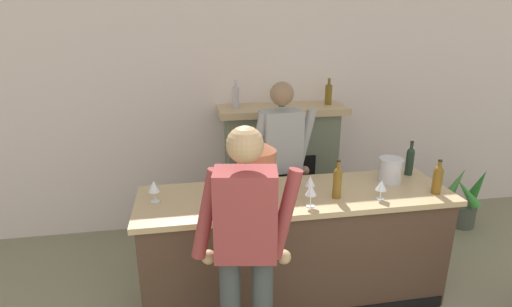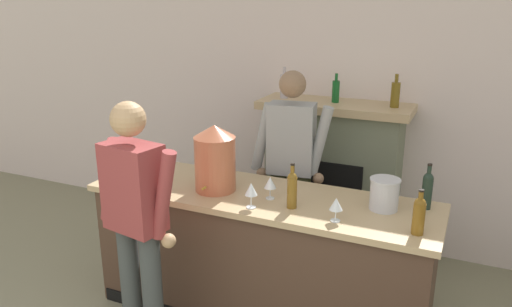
{
  "view_description": "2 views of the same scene",
  "coord_description": "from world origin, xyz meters",
  "px_view_note": "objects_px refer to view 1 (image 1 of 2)",
  "views": [
    {
      "loc": [
        -0.91,
        -0.3,
        2.26
      ],
      "look_at": [
        -0.34,
        2.92,
        1.18
      ],
      "focal_mm": 28.0,
      "sensor_mm": 36.0,
      "label": 1
    },
    {
      "loc": [
        1.22,
        -0.5,
        2.3
      ],
      "look_at": [
        -0.28,
        2.82,
        1.15
      ],
      "focal_mm": 35.0,
      "sensor_mm": 36.0,
      "label": 2
    }
  ],
  "objects_px": {
    "person_customer": "(246,251)",
    "person_bartender": "(281,167)",
    "copper_dispenser": "(256,170)",
    "wine_bottle_burgundy_dark": "(410,160)",
    "wine_bottle_merlot_tall": "(337,181)",
    "fireplace_stone": "(280,168)",
    "ice_bucket_steel": "(390,170)",
    "wine_glass_front_left": "(381,186)",
    "wine_glass_near_bucket": "(309,181)",
    "wine_glass_back_row": "(311,190)",
    "wine_glass_mid_counter": "(154,187)",
    "potted_plant_corner": "(464,203)",
    "wine_bottle_port_short": "(438,178)"
  },
  "relations": [
    {
      "from": "person_customer",
      "to": "person_bartender",
      "type": "distance_m",
      "value": 1.41
    },
    {
      "from": "copper_dispenser",
      "to": "wine_bottle_burgundy_dark",
      "type": "relative_size",
      "value": 1.56
    },
    {
      "from": "wine_bottle_merlot_tall",
      "to": "fireplace_stone",
      "type": "bearing_deg",
      "value": 94.49
    },
    {
      "from": "ice_bucket_steel",
      "to": "wine_glass_front_left",
      "type": "relative_size",
      "value": 1.36
    },
    {
      "from": "wine_glass_near_bucket",
      "to": "fireplace_stone",
      "type": "bearing_deg",
      "value": 86.26
    },
    {
      "from": "person_bartender",
      "to": "wine_bottle_burgundy_dark",
      "type": "relative_size",
      "value": 5.75
    },
    {
      "from": "wine_bottle_burgundy_dark",
      "to": "wine_glass_front_left",
      "type": "distance_m",
      "value": 0.65
    },
    {
      "from": "wine_glass_back_row",
      "to": "wine_glass_mid_counter",
      "type": "distance_m",
      "value": 1.16
    },
    {
      "from": "wine_glass_front_left",
      "to": "wine_glass_mid_counter",
      "type": "distance_m",
      "value": 1.71
    },
    {
      "from": "potted_plant_corner",
      "to": "copper_dispenser",
      "type": "xyz_separation_m",
      "value": [
        -2.6,
        -0.96,
        0.94
      ]
    },
    {
      "from": "wine_bottle_burgundy_dark",
      "to": "wine_glass_back_row",
      "type": "xyz_separation_m",
      "value": [
        -1.05,
        -0.46,
        -0.01
      ]
    },
    {
      "from": "potted_plant_corner",
      "to": "wine_glass_mid_counter",
      "type": "xyz_separation_m",
      "value": [
        -3.36,
        -0.87,
        0.82
      ]
    },
    {
      "from": "wine_bottle_burgundy_dark",
      "to": "wine_glass_near_bucket",
      "type": "relative_size",
      "value": 1.93
    },
    {
      "from": "potted_plant_corner",
      "to": "wine_glass_near_bucket",
      "type": "height_order",
      "value": "wine_glass_near_bucket"
    },
    {
      "from": "potted_plant_corner",
      "to": "copper_dispenser",
      "type": "height_order",
      "value": "copper_dispenser"
    },
    {
      "from": "wine_glass_near_bucket",
      "to": "wine_glass_front_left",
      "type": "bearing_deg",
      "value": -17.94
    },
    {
      "from": "person_customer",
      "to": "wine_glass_mid_counter",
      "type": "height_order",
      "value": "person_customer"
    },
    {
      "from": "copper_dispenser",
      "to": "wine_glass_back_row",
      "type": "height_order",
      "value": "copper_dispenser"
    },
    {
      "from": "wine_glass_near_bucket",
      "to": "wine_glass_mid_counter",
      "type": "xyz_separation_m",
      "value": [
        -1.18,
        0.09,
        0.01
      ]
    },
    {
      "from": "ice_bucket_steel",
      "to": "wine_bottle_burgundy_dark",
      "type": "xyz_separation_m",
      "value": [
        0.25,
        0.13,
        0.03
      ]
    },
    {
      "from": "person_bartender",
      "to": "wine_glass_front_left",
      "type": "distance_m",
      "value": 0.99
    },
    {
      "from": "potted_plant_corner",
      "to": "wine_bottle_port_short",
      "type": "relative_size",
      "value": 2.65
    },
    {
      "from": "person_bartender",
      "to": "copper_dispenser",
      "type": "height_order",
      "value": "person_bartender"
    },
    {
      "from": "person_customer",
      "to": "wine_glass_near_bucket",
      "type": "distance_m",
      "value": 0.92
    },
    {
      "from": "fireplace_stone",
      "to": "wine_bottle_merlot_tall",
      "type": "bearing_deg",
      "value": -85.51
    },
    {
      "from": "fireplace_stone",
      "to": "copper_dispenser",
      "type": "xyz_separation_m",
      "value": [
        -0.5,
        -1.31,
        0.5
      ]
    },
    {
      "from": "wine_bottle_merlot_tall",
      "to": "wine_glass_front_left",
      "type": "distance_m",
      "value": 0.33
    },
    {
      "from": "wine_glass_mid_counter",
      "to": "fireplace_stone",
      "type": "bearing_deg",
      "value": 43.95
    },
    {
      "from": "ice_bucket_steel",
      "to": "wine_glass_mid_counter",
      "type": "xyz_separation_m",
      "value": [
        -1.92,
        -0.06,
        0.02
      ]
    },
    {
      "from": "wine_glass_back_row",
      "to": "wine_glass_mid_counter",
      "type": "xyz_separation_m",
      "value": [
        -1.13,
        0.28,
        -0.0
      ]
    },
    {
      "from": "person_customer",
      "to": "wine_glass_mid_counter",
      "type": "distance_m",
      "value": 0.97
    },
    {
      "from": "person_bartender",
      "to": "copper_dispenser",
      "type": "bearing_deg",
      "value": -118.29
    },
    {
      "from": "wine_glass_back_row",
      "to": "copper_dispenser",
      "type": "bearing_deg",
      "value": 153.03
    },
    {
      "from": "fireplace_stone",
      "to": "wine_glass_near_bucket",
      "type": "bearing_deg",
      "value": -93.74
    },
    {
      "from": "wine_bottle_merlot_tall",
      "to": "wine_glass_front_left",
      "type": "bearing_deg",
      "value": -14.72
    },
    {
      "from": "ice_bucket_steel",
      "to": "wine_glass_near_bucket",
      "type": "xyz_separation_m",
      "value": [
        -0.75,
        -0.14,
        0.01
      ]
    },
    {
      "from": "ice_bucket_steel",
      "to": "wine_glass_back_row",
      "type": "bearing_deg",
      "value": -157.23
    },
    {
      "from": "wine_glass_front_left",
      "to": "person_bartender",
      "type": "bearing_deg",
      "value": 126.77
    },
    {
      "from": "wine_glass_front_left",
      "to": "wine_glass_near_bucket",
      "type": "distance_m",
      "value": 0.54
    },
    {
      "from": "person_customer",
      "to": "wine_bottle_merlot_tall",
      "type": "height_order",
      "value": "person_customer"
    },
    {
      "from": "ice_bucket_steel",
      "to": "wine_bottle_burgundy_dark",
      "type": "relative_size",
      "value": 0.68
    },
    {
      "from": "wine_glass_back_row",
      "to": "person_customer",
      "type": "bearing_deg",
      "value": -138.43
    },
    {
      "from": "wine_glass_front_left",
      "to": "wine_bottle_port_short",
      "type": "bearing_deg",
      "value": 3.31
    },
    {
      "from": "potted_plant_corner",
      "to": "wine_bottle_burgundy_dark",
      "type": "height_order",
      "value": "wine_bottle_burgundy_dark"
    },
    {
      "from": "person_bartender",
      "to": "wine_glass_mid_counter",
      "type": "distance_m",
      "value": 1.23
    },
    {
      "from": "ice_bucket_steel",
      "to": "wine_glass_mid_counter",
      "type": "height_order",
      "value": "ice_bucket_steel"
    },
    {
      "from": "wine_bottle_port_short",
      "to": "wine_glass_front_left",
      "type": "relative_size",
      "value": 1.8
    },
    {
      "from": "fireplace_stone",
      "to": "person_bartender",
      "type": "xyz_separation_m",
      "value": [
        -0.16,
        -0.68,
        0.26
      ]
    },
    {
      "from": "person_customer",
      "to": "person_bartender",
      "type": "bearing_deg",
      "value": 68.17
    },
    {
      "from": "person_bartender",
      "to": "wine_glass_front_left",
      "type": "bearing_deg",
      "value": -53.23
    }
  ]
}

